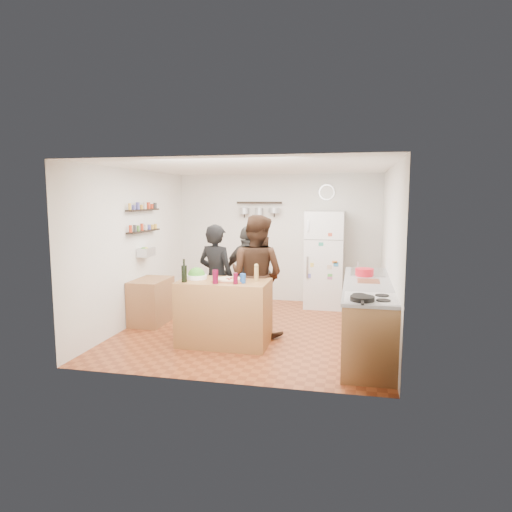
% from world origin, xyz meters
% --- Properties ---
extents(room_shell, '(4.20, 4.20, 4.20)m').
position_xyz_m(room_shell, '(0.00, 0.39, 1.25)').
color(room_shell, brown).
rests_on(room_shell, ground).
extents(prep_island, '(1.25, 0.72, 0.91)m').
position_xyz_m(prep_island, '(-0.26, -0.78, 0.46)').
color(prep_island, brown).
rests_on(prep_island, floor).
extents(pizza_board, '(0.42, 0.34, 0.02)m').
position_xyz_m(pizza_board, '(-0.18, -0.80, 0.92)').
color(pizza_board, brown).
rests_on(pizza_board, prep_island).
extents(pizza, '(0.34, 0.34, 0.02)m').
position_xyz_m(pizza, '(-0.18, -0.80, 0.94)').
color(pizza, beige).
rests_on(pizza, pizza_board).
extents(salad_bowl, '(0.29, 0.29, 0.06)m').
position_xyz_m(salad_bowl, '(-0.68, -0.73, 0.94)').
color(salad_bowl, white).
rests_on(salad_bowl, prep_island).
extents(wine_bottle, '(0.08, 0.08, 0.23)m').
position_xyz_m(wine_bottle, '(-0.76, -1.00, 1.02)').
color(wine_bottle, black).
rests_on(wine_bottle, prep_island).
extents(wine_glass_near, '(0.08, 0.08, 0.19)m').
position_xyz_m(wine_glass_near, '(-0.31, -1.02, 1.00)').
color(wine_glass_near, '#4E061E').
rests_on(wine_glass_near, prep_island).
extents(wine_glass_far, '(0.06, 0.06, 0.15)m').
position_xyz_m(wine_glass_far, '(-0.04, -0.98, 0.99)').
color(wine_glass_far, '#53071E').
rests_on(wine_glass_far, prep_island).
extents(pepper_mill, '(0.06, 0.06, 0.20)m').
position_xyz_m(pepper_mill, '(0.19, -0.73, 1.01)').
color(pepper_mill, '#A78246').
rests_on(pepper_mill, prep_island).
extents(salt_canister, '(0.08, 0.08, 0.13)m').
position_xyz_m(salt_canister, '(0.04, -0.90, 0.97)').
color(salt_canister, '#1A4490').
rests_on(salt_canister, prep_island).
extents(person_left, '(0.69, 0.55, 1.66)m').
position_xyz_m(person_left, '(-0.56, -0.19, 0.83)').
color(person_left, black).
rests_on(person_left, floor).
extents(person_center, '(1.05, 0.93, 1.81)m').
position_xyz_m(person_center, '(0.08, -0.24, 0.90)').
color(person_center, black).
rests_on(person_center, floor).
extents(person_back, '(1.02, 0.73, 1.60)m').
position_xyz_m(person_back, '(-0.18, 0.35, 0.80)').
color(person_back, '#2C2927').
rests_on(person_back, floor).
extents(counter_run, '(0.63, 2.63, 0.90)m').
position_xyz_m(counter_run, '(1.70, -0.55, 0.45)').
color(counter_run, '#9E7042').
rests_on(counter_run, floor).
extents(stove_top, '(0.60, 0.62, 0.02)m').
position_xyz_m(stove_top, '(1.70, -1.50, 0.91)').
color(stove_top, white).
rests_on(stove_top, counter_run).
extents(skillet, '(0.27, 0.27, 0.05)m').
position_xyz_m(skillet, '(1.60, -1.68, 0.95)').
color(skillet, black).
rests_on(skillet, stove_top).
extents(sink, '(0.50, 0.80, 0.03)m').
position_xyz_m(sink, '(1.70, 0.30, 0.92)').
color(sink, silver).
rests_on(sink, counter_run).
extents(cutting_board, '(0.30, 0.40, 0.02)m').
position_xyz_m(cutting_board, '(1.70, -0.44, 0.91)').
color(cutting_board, brown).
rests_on(cutting_board, counter_run).
extents(red_bowl, '(0.26, 0.26, 0.11)m').
position_xyz_m(red_bowl, '(1.65, -0.04, 0.98)').
color(red_bowl, red).
rests_on(red_bowl, counter_run).
extents(fridge, '(0.70, 0.68, 1.80)m').
position_xyz_m(fridge, '(0.95, 1.75, 0.90)').
color(fridge, white).
rests_on(fridge, floor).
extents(wall_clock, '(0.30, 0.03, 0.30)m').
position_xyz_m(wall_clock, '(0.95, 2.08, 2.15)').
color(wall_clock, silver).
rests_on(wall_clock, back_wall).
extents(spice_shelf_lower, '(0.12, 1.00, 0.02)m').
position_xyz_m(spice_shelf_lower, '(-1.93, 0.20, 1.50)').
color(spice_shelf_lower, black).
rests_on(spice_shelf_lower, left_wall).
extents(spice_shelf_upper, '(0.12, 1.00, 0.02)m').
position_xyz_m(spice_shelf_upper, '(-1.93, 0.20, 1.85)').
color(spice_shelf_upper, black).
rests_on(spice_shelf_upper, left_wall).
extents(produce_basket, '(0.18, 0.35, 0.14)m').
position_xyz_m(produce_basket, '(-1.90, 0.20, 1.15)').
color(produce_basket, silver).
rests_on(produce_basket, left_wall).
extents(side_table, '(0.50, 0.80, 0.73)m').
position_xyz_m(side_table, '(-1.74, 0.00, 0.36)').
color(side_table, '#96643F').
rests_on(side_table, floor).
extents(pot_rack, '(0.90, 0.04, 0.04)m').
position_xyz_m(pot_rack, '(-0.35, 2.00, 1.95)').
color(pot_rack, black).
rests_on(pot_rack, back_wall).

